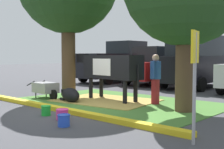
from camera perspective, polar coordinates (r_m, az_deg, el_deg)
ground_plane at (r=8.71m, az=-6.50°, el=-6.69°), size 80.00×80.00×0.00m
grass_island at (r=9.99m, az=1.06°, el=-5.27°), size 6.65×4.25×0.02m
curb_yellow at (r=8.43m, az=-9.28°, el=-6.65°), size 7.85×0.24×0.12m
hay_bedding at (r=10.22m, az=-1.14°, el=-4.98°), size 3.49×2.81×0.04m
cow_holstein at (r=10.27m, az=-0.38°, el=1.39°), size 3.14×0.90×1.61m
calf_lying at (r=10.10m, az=-7.96°, el=-3.89°), size 1.33×0.84×0.48m
person_handler at (r=9.57m, az=8.27°, el=-0.61°), size 0.34×0.50×1.60m
wheelbarrow at (r=11.05m, az=-12.50°, el=-2.53°), size 1.61×0.64×0.63m
parking_sign at (r=5.35m, az=15.49°, el=1.84°), size 0.15×0.44×1.99m
bucket_green at (r=8.02m, az=-12.45°, el=-6.67°), size 0.26×0.26×0.26m
bucket_pink at (r=7.44m, az=-9.46°, el=-7.44°), size 0.32×0.32×0.26m
bucket_blue at (r=6.74m, az=-9.16°, el=-8.57°), size 0.29×0.29×0.27m
pickup_truck_black at (r=17.92m, az=1.05°, el=2.25°), size 2.25×5.42×2.42m
sedan_red at (r=16.33m, az=8.43°, el=1.61°), size 2.05×4.41×2.02m
suv_black at (r=15.05m, az=15.98°, el=2.42°), size 2.15×4.62×2.52m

